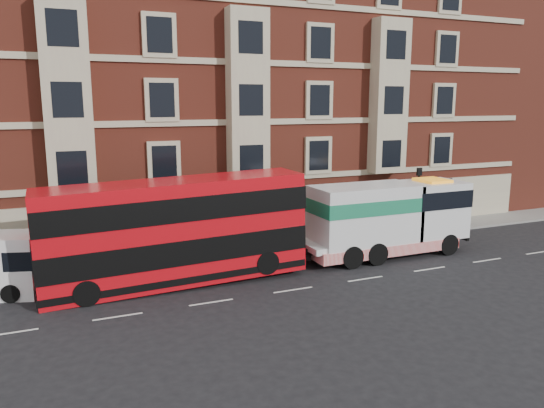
# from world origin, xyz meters

# --- Properties ---
(ground) EXTENTS (120.00, 120.00, 0.00)m
(ground) POSITION_xyz_m (0.00, 0.00, 0.00)
(ground) COLOR black
(ground) RESTS_ON ground
(sidewalk) EXTENTS (90.00, 3.00, 0.15)m
(sidewalk) POSITION_xyz_m (0.00, 7.50, 0.07)
(sidewalk) COLOR slate
(sidewalk) RESTS_ON ground
(victorian_terrace) EXTENTS (45.00, 12.00, 20.40)m
(victorian_terrace) POSITION_xyz_m (0.50, 15.00, 10.07)
(victorian_terrace) COLOR maroon
(victorian_terrace) RESTS_ON ground
(lamp_post_west) EXTENTS (0.35, 0.15, 4.35)m
(lamp_post_west) POSITION_xyz_m (-6.00, 6.20, 2.68)
(lamp_post_west) COLOR black
(lamp_post_west) RESTS_ON sidewalk
(lamp_post_east) EXTENTS (0.35, 0.15, 4.35)m
(lamp_post_east) POSITION_xyz_m (12.00, 6.20, 2.68)
(lamp_post_east) COLOR black
(lamp_post_east) RESTS_ON sidewalk
(double_decker_bus) EXTENTS (12.53, 2.88, 5.07)m
(double_decker_bus) POSITION_xyz_m (-4.82, 3.03, 2.69)
(double_decker_bus) COLOR red
(double_decker_bus) RESTS_ON ground
(tow_truck) EXTENTS (10.03, 2.97, 4.18)m
(tow_truck) POSITION_xyz_m (7.25, 3.03, 2.22)
(tow_truck) COLOR silver
(tow_truck) RESTS_ON ground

